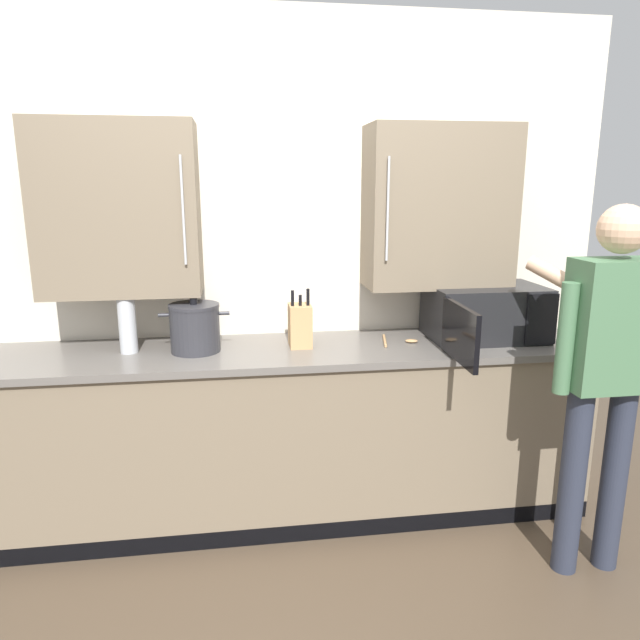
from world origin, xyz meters
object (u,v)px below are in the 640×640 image
(microwave_oven, at_px, (480,313))
(stock_pot, at_px, (195,328))
(wooden_spoon, at_px, (399,341))
(person_figure, at_px, (605,362))
(thermos_flask, at_px, (127,322))
(knife_block, at_px, (300,325))

(microwave_oven, height_order, stock_pot, microwave_oven)
(microwave_oven, relative_size, wooden_spoon, 3.80)
(stock_pot, xyz_separation_m, wooden_spoon, (1.03, 0.01, -0.11))
(person_figure, bearing_deg, thermos_flask, 161.57)
(thermos_flask, xyz_separation_m, knife_block, (0.84, -0.01, -0.04))
(thermos_flask, distance_m, stock_pot, 0.32)
(thermos_flask, relative_size, wooden_spoon, 1.39)
(person_figure, bearing_deg, microwave_oven, 111.01)
(stock_pot, relative_size, knife_block, 1.14)
(microwave_oven, relative_size, stock_pot, 2.40)
(microwave_oven, height_order, person_figure, person_figure)
(microwave_oven, relative_size, person_figure, 0.50)
(stock_pot, bearing_deg, wooden_spoon, 0.73)
(thermos_flask, height_order, wooden_spoon, thermos_flask)
(microwave_oven, distance_m, thermos_flask, 1.80)
(person_figure, bearing_deg, wooden_spoon, 136.38)
(knife_block, relative_size, person_figure, 0.18)
(microwave_oven, bearing_deg, thermos_flask, 179.92)
(wooden_spoon, height_order, person_figure, person_figure)
(wooden_spoon, bearing_deg, microwave_oven, 1.49)
(knife_block, bearing_deg, stock_pot, -177.55)
(microwave_oven, bearing_deg, knife_block, -179.85)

